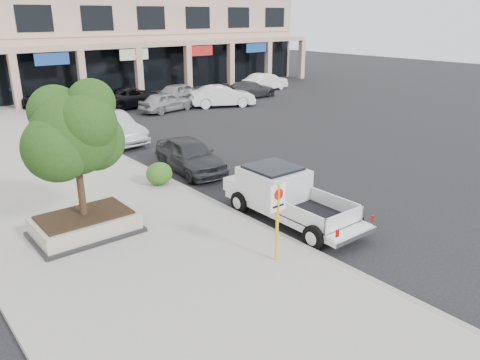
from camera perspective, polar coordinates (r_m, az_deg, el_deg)
name	(u,v)px	position (r m, az deg, el deg)	size (l,w,h in m)	color
ground	(302,220)	(16.45, 7.62, -4.89)	(120.00, 120.00, 0.00)	black
sidewalk	(82,205)	(18.33, -18.73, -2.92)	(8.00, 52.00, 0.15)	gray
curb	(173,182)	(19.89, -8.14, -0.30)	(0.20, 52.00, 0.15)	gray
strip_mall	(103,37)	(48.06, -16.39, 16.37)	(40.55, 12.43, 9.50)	tan
planter	(85,224)	(15.67, -18.35, -5.14)	(3.20, 2.20, 0.68)	black
planter_tree	(77,132)	(14.93, -19.28, 5.51)	(2.90, 2.55, 4.00)	black
no_parking_sign	(278,212)	(12.88, 4.60, -3.95)	(0.55, 0.09, 2.30)	#E1B40B
hedge	(159,174)	(19.37, -9.82, 0.77)	(1.10, 0.99, 0.94)	#224F16
pickup_truck	(293,198)	(15.97, 6.46, -2.18)	(2.06, 5.56, 1.75)	silver
curb_car_a	(190,155)	(21.23, -6.11, 3.04)	(1.82, 4.51, 1.54)	#282A2C
curb_car_b	(112,128)	(27.01, -15.32, 6.17)	(1.76, 5.06, 1.67)	#A6A9AE
curb_car_c	(69,113)	(32.61, -20.13, 7.62)	(1.94, 4.78, 1.39)	silver
curb_car_d	(48,103)	(36.84, -22.36, 8.62)	(2.35, 5.10, 1.42)	black
lot_car_a	(166,102)	(35.15, -9.01, 9.39)	(1.70, 4.23, 1.44)	#979A9F
lot_car_b	(222,96)	(36.73, -2.15, 10.18)	(1.72, 4.92, 1.62)	silver
lot_car_c	(250,89)	(40.79, 1.24, 10.98)	(1.99, 4.90, 1.42)	#2B2E30
lot_car_d	(132,97)	(37.49, -12.99, 9.82)	(2.53, 5.49, 1.53)	black
lot_car_e	(182,93)	(38.73, -7.11, 10.52)	(1.90, 4.71, 1.60)	gray
lot_car_f	(266,82)	(44.95, 3.13, 11.86)	(1.69, 4.84, 1.60)	white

